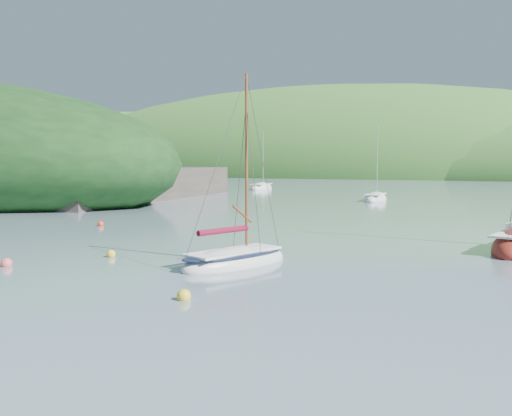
% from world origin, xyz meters
% --- Properties ---
extents(ground, '(700.00, 700.00, 0.00)m').
position_xyz_m(ground, '(0.00, 0.00, 0.00)').
color(ground, slate).
rests_on(ground, ground).
extents(shoreline_hills, '(690.00, 135.00, 56.00)m').
position_xyz_m(shoreline_hills, '(-9.66, 172.42, 0.00)').
color(shoreline_hills, '#2B5F24').
rests_on(shoreline_hills, ground).
extents(daysailer_white, '(3.45, 5.86, 8.49)m').
position_xyz_m(daysailer_white, '(2.59, 4.27, 0.20)').
color(daysailer_white, silver).
rests_on(daysailer_white, ground).
extents(distant_sloop_a, '(2.93, 6.48, 8.95)m').
position_xyz_m(distant_sloop_a, '(-3.63, 44.79, 0.16)').
color(distant_sloop_a, silver).
rests_on(distant_sloop_a, ground).
extents(distant_sloop_c, '(3.37, 7.18, 9.86)m').
position_xyz_m(distant_sloop_c, '(-26.41, 61.07, 0.17)').
color(distant_sloop_c, silver).
rests_on(distant_sloop_c, ground).
extents(mooring_buoys, '(26.01, 14.40, 0.46)m').
position_xyz_m(mooring_buoys, '(-1.64, 3.97, 0.12)').
color(mooring_buoys, yellow).
rests_on(mooring_buoys, ground).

